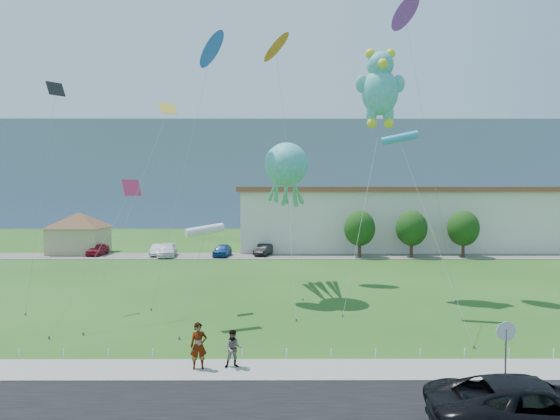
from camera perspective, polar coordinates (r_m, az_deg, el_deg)
The scene contains 29 objects.
ground at distance 24.59m, azimuth -1.70°, elevation -15.76°, with size 160.00×160.00×0.00m, color #1E4914.
sidewalk at distance 21.97m, azimuth -1.90°, elevation -17.82°, with size 80.00×2.50×0.10m, color gray.
parking_strip at distance 58.89m, azimuth -0.78°, elevation -5.29°, with size 70.00×6.00×0.06m, color #59544C.
hill_ridge at distance 143.50m, azimuth -0.42°, elevation 4.00°, with size 160.00×50.00×25.00m, color slate.
pavilion at distance 66.32m, azimuth -21.98°, elevation -2.01°, with size 9.20×9.20×5.00m.
warehouse at distance 72.10m, azimuth 20.44°, elevation -0.81°, with size 61.00×15.00×8.20m.
stop_sign at distance 21.89m, azimuth 24.41°, elevation -13.08°, with size 0.80×0.07×2.50m.
rope_fence at distance 23.28m, azimuth -1.79°, elevation -16.14°, with size 26.05×0.05×0.50m.
tree_near at distance 58.31m, azimuth 9.09°, elevation -2.07°, with size 3.60×3.60×5.47m.
tree_mid at distance 59.57m, azimuth 14.79°, elevation -2.02°, with size 3.60×3.60×5.47m.
tree_far at distance 61.39m, azimuth 20.22°, elevation -1.96°, with size 3.60×3.60×5.47m.
suv at distance 17.91m, azimuth 27.28°, elevation -19.66°, with size 2.96×6.42×1.78m, color black.
pedestrian_left at distance 21.94m, azimuth -9.29°, elevation -15.05°, with size 0.71×0.47×1.94m, color gray.
pedestrian_right at distance 21.97m, azimuth -5.32°, elevation -15.49°, with size 0.78×0.60×1.60m, color gray.
parked_car_red at distance 63.34m, azimuth -20.12°, elevation -4.24°, with size 1.63×4.06×1.38m, color #A61428.
parked_car_silver at distance 60.79m, azimuth -13.74°, elevation -4.45°, with size 1.43×4.09×1.35m, color #BAB9C1.
parked_car_white at distance 59.71m, azimuth -12.76°, elevation -4.52°, with size 1.99×4.89×1.42m, color white.
parked_car_blue at distance 58.82m, azimuth -6.61°, elevation -4.57°, with size 1.69×4.21×1.43m, color navy.
parked_car_black at distance 59.44m, azimuth -1.89°, elevation -4.54°, with size 1.41×4.04×1.33m, color black.
octopus_kite at distance 36.54m, azimuth 0.71°, elevation 4.01°, with size 3.08×13.46×11.03m.
teddy_bear_kite at distance 38.03m, azimuth 11.37°, elevation 13.69°, with size 5.37×7.89×17.94m.
small_kite_pink at distance 31.46m, azimuth -17.34°, elevation 1.04°, with size 3.44×6.01×8.23m.
small_kite_cyan at distance 31.93m, azimuth 13.60°, elevation 7.84°, with size 2.20×8.42×11.32m.
small_kite_blue at distance 37.82m, azimuth -8.00°, elevation 17.15°, with size 4.20×5.59×18.52m.
small_kite_orange at distance 45.26m, azimuth -0.37°, elevation 17.54°, with size 2.84×10.18×20.88m.
small_kite_yellow at distance 33.41m, azimuth -13.67°, elevation 8.69°, with size 3.64×7.88×13.51m.
small_kite_purple at distance 40.64m, azimuth 14.24°, elevation 20.32°, with size 3.66×4.47×21.56m.
small_kite_black at distance 36.61m, azimuth -24.60°, elevation 9.84°, with size 1.36×3.84×14.83m.
small_kite_white at distance 28.50m, azimuth -8.62°, elevation -2.36°, with size 1.19×4.09×5.81m.
Camera 1 is at (0.64, -23.41, 7.50)m, focal length 32.00 mm.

